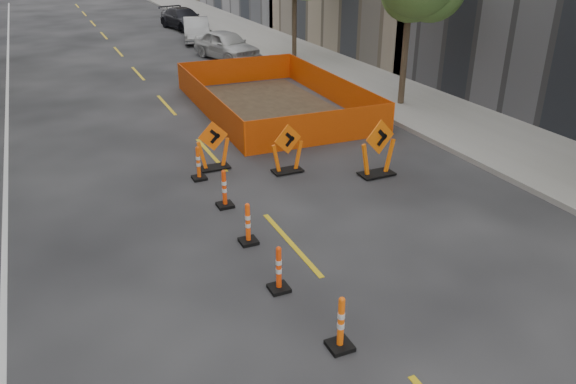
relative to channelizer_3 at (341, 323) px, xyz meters
name	(u,v)px	position (x,y,z in m)	size (l,w,h in m)	color
ground_plane	(393,356)	(0.69, -0.54, -0.51)	(140.00, 140.00, 0.00)	black
sidewalk_right	(413,103)	(9.69, 11.46, -0.43)	(4.00, 90.00, 0.15)	gray
channelizer_3	(341,323)	(0.00, 0.00, 0.00)	(0.40, 0.40, 1.01)	#EB5509
channelizer_4	(279,269)	(-0.26, 1.94, -0.03)	(0.38, 0.38, 0.96)	#E53A09
channelizer_5	(248,223)	(-0.16, 3.88, -0.02)	(0.38, 0.38, 0.97)	#F8490A
channelizer_6	(224,188)	(-0.06, 5.81, -0.01)	(0.39, 0.39, 1.00)	red
channelizer_7	(198,163)	(-0.17, 7.75, -0.02)	(0.38, 0.38, 0.97)	#DB4809
chevron_sign_left	(213,145)	(0.44, 8.30, 0.22)	(0.97, 0.58, 1.45)	#E45609
chevron_sign_center	(287,148)	(2.28, 7.21, 0.22)	(0.96, 0.58, 1.45)	#DC5709
chevron_sign_right	(378,148)	(4.49, 5.95, 0.32)	(1.10, 0.66, 1.66)	#D75909
safety_fence	(272,95)	(4.35, 13.27, 0.05)	(5.26, 8.95, 1.12)	#E5530C
parked_car_near	(226,45)	(5.72, 22.86, 0.25)	(1.80, 4.47, 1.52)	silver
parked_car_mid	(196,30)	(5.75, 28.81, 0.21)	(1.51, 4.34, 1.43)	#A4A6AA
parked_car_far	(184,19)	(6.30, 34.03, 0.20)	(1.99, 4.89, 1.42)	black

